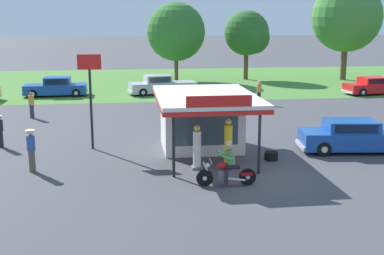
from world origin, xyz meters
TOP-DOWN VIEW (x-y plane):
  - ground_plane at (0.00, 0.00)m, footprint 300.00×300.00m
  - grass_verge_strip at (0.00, 30.00)m, footprint 120.00×24.00m
  - service_station_kiosk at (-1.52, 4.03)m, footprint 4.35×6.54m
  - gas_pump_nearside at (-2.18, 1.07)m, footprint 0.44×0.44m
  - gas_pump_offside at (-0.86, 1.07)m, footprint 0.44×0.44m
  - motorcycle_with_rider at (-1.35, -1.21)m, footprint 2.27×0.70m
  - featured_classic_sedan at (5.64, 2.87)m, footprint 5.65×2.44m
  - parked_car_back_row_right at (-2.15, 22.01)m, footprint 5.79×2.80m
  - parked_car_back_row_centre_left at (15.22, 19.64)m, footprint 5.57×2.36m
  - parked_car_back_row_far_right at (-10.61, 22.10)m, footprint 5.09×2.11m
  - bystander_standing_back_lot at (4.51, 16.27)m, footprint 0.34×0.34m
  - bystander_strolling_foreground at (-11.16, 5.85)m, footprint 0.35×0.35m
  - bystander_chatting_near_pumps at (-8.92, 1.53)m, footprint 0.39×0.39m
  - bystander_leaning_by_kiosk at (-10.93, 13.04)m, footprint 0.34×0.34m
  - tree_oak_distant_spare at (-0.12, 30.24)m, footprint 5.65×5.65m
  - tree_oak_far_left at (7.09, 30.44)m, footprint 4.44×4.68m
  - tree_oak_centre at (16.62, 29.21)m, footprint 6.83×6.83m
  - roadside_pole_sign at (-6.70, 4.93)m, footprint 1.10×0.12m
  - spare_tire_stack at (1.28, 1.96)m, footprint 0.60×0.60m

SIDE VIEW (x-z plane):
  - ground_plane at x=0.00m, z-range 0.00..0.00m
  - grass_verge_strip at x=0.00m, z-range 0.00..0.01m
  - spare_tire_stack at x=1.28m, z-range 0.00..0.36m
  - parked_car_back_row_centre_left at x=15.22m, z-range -0.06..1.35m
  - motorcycle_with_rider at x=-1.35m, z-range -0.14..1.44m
  - parked_car_back_row_far_right at x=-10.61m, z-range -0.07..1.44m
  - parked_car_back_row_right at x=-2.15m, z-range -0.08..1.48m
  - featured_classic_sedan at x=5.64m, z-range -0.05..1.45m
  - bystander_strolling_foreground at x=-11.16m, z-range 0.05..1.63m
  - gas_pump_nearside at x=-2.18m, z-range -0.08..1.79m
  - bystander_leaning_by_kiosk at x=-10.93m, z-range 0.04..1.69m
  - bystander_standing_back_lot at x=4.51m, z-range 0.05..1.78m
  - bystander_chatting_near_pumps at x=-8.92m, z-range 0.07..1.85m
  - gas_pump_offside at x=-0.86m, z-range -0.08..2.01m
  - service_station_kiosk at x=-1.52m, z-range 0.02..3.30m
  - roadside_pole_sign at x=-6.70m, z-range 0.84..5.36m
  - tree_oak_far_left at x=7.09m, z-range 1.07..7.92m
  - tree_oak_distant_spare at x=-0.12m, z-range 0.97..8.58m
  - tree_oak_centre at x=16.62m, z-range 1.28..10.87m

